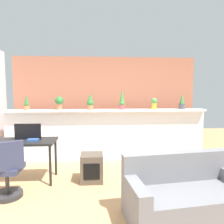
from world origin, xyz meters
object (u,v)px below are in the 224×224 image
object	(u,v)px
tv_monitor	(28,132)
potted_plant_1	(59,102)
potted_plant_3	(122,101)
potted_plant_5	(182,103)
potted_plant_4	(154,103)
side_cube_shelf	(92,168)
couch	(186,197)
book_on_desk	(33,140)
desk	(25,145)
office_chair	(7,174)
potted_plant_2	(90,102)
potted_plant_0	(26,104)

from	to	relation	value
tv_monitor	potted_plant_1	bearing A→B (deg)	68.47
potted_plant_3	potted_plant_5	size ratio (longest dim) A/B	1.28
potted_plant_4	side_cube_shelf	size ratio (longest dim) A/B	0.54
potted_plant_5	couch	world-z (taller)	potted_plant_5
tv_monitor	book_on_desk	bearing A→B (deg)	-46.59
potted_plant_5	book_on_desk	bearing A→B (deg)	-159.80
desk	office_chair	size ratio (longest dim) A/B	1.21
tv_monitor	book_on_desk	size ratio (longest dim) A/B	2.50
potted_plant_4	side_cube_shelf	bearing A→B (deg)	-141.24
potted_plant_2	side_cube_shelf	bearing A→B (deg)	-87.47
desk	potted_plant_4	bearing A→B (deg)	21.78
potted_plant_1	potted_plant_2	distance (m)	0.71
potted_plant_1	office_chair	distance (m)	2.09
office_chair	book_on_desk	distance (m)	0.75
desk	side_cube_shelf	world-z (taller)	desk
book_on_desk	tv_monitor	bearing A→B (deg)	133.41
potted_plant_1	tv_monitor	distance (m)	1.21
potted_plant_4	book_on_desk	world-z (taller)	potted_plant_4
potted_plant_2	tv_monitor	size ratio (longest dim) A/B	0.79
side_cube_shelf	couch	world-z (taller)	couch
potted_plant_2	tv_monitor	world-z (taller)	potted_plant_2
potted_plant_4	book_on_desk	bearing A→B (deg)	-155.92
couch	potted_plant_5	bearing A→B (deg)	69.87
potted_plant_5	tv_monitor	world-z (taller)	potted_plant_5
office_chair	couch	distance (m)	2.59
side_cube_shelf	couch	xyz separation A→B (m)	(1.23, -1.24, 0.03)
desk	potted_plant_5	bearing A→B (deg)	18.49
book_on_desk	potted_plant_2	bearing A→B (deg)	48.38
potted_plant_0	tv_monitor	distance (m)	1.14
potted_plant_0	potted_plant_2	xyz separation A→B (m)	(1.44, -0.01, 0.04)
office_chair	side_cube_shelf	xyz separation A→B (m)	(1.26, 0.56, -0.14)
potted_plant_3	potted_plant_4	size ratio (longest dim) A/B	1.74
book_on_desk	couch	world-z (taller)	couch
desk	potted_plant_1	bearing A→B (deg)	67.96
potted_plant_1	couch	bearing A→B (deg)	-50.72
potted_plant_0	desk	bearing A→B (deg)	-75.47
potted_plant_5	tv_monitor	size ratio (longest dim) A/B	0.78
side_cube_shelf	book_on_desk	xyz separation A→B (m)	(-1.04, 0.05, 0.52)
potted_plant_0	potted_plant_2	world-z (taller)	potted_plant_2
potted_plant_0	potted_plant_2	size ratio (longest dim) A/B	0.94
potted_plant_1	office_chair	world-z (taller)	potted_plant_1
potted_plant_4	desk	world-z (taller)	potted_plant_4
tv_monitor	couch	bearing A→B (deg)	-30.51
potted_plant_1	potted_plant_2	xyz separation A→B (m)	(0.71, -0.04, -0.00)
potted_plant_3	tv_monitor	bearing A→B (deg)	-151.76
office_chair	side_cube_shelf	world-z (taller)	office_chair
potted_plant_2	potted_plant_4	xyz separation A→B (m)	(1.49, -0.01, -0.03)
office_chair	couch	xyz separation A→B (m)	(2.49, -0.67, -0.11)
potted_plant_0	potted_plant_1	world-z (taller)	potted_plant_0
potted_plant_0	potted_plant_4	size ratio (longest dim) A/B	1.29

